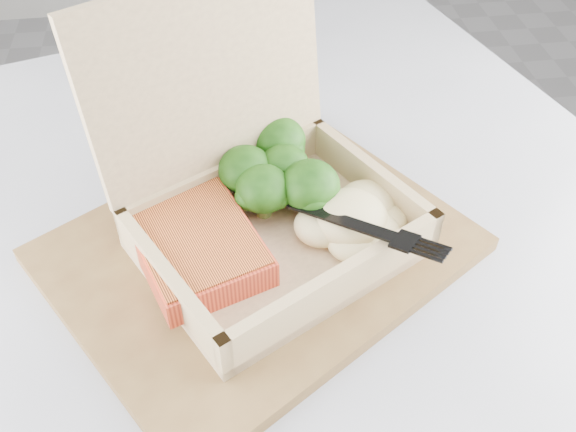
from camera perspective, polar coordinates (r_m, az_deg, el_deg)
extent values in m
cube|color=#9B9DA4|center=(0.59, -4.27, -4.80)|extent=(1.05, 1.05, 0.03)
cube|color=brown|center=(0.57, -2.67, -3.01)|extent=(0.43, 0.41, 0.01)
cube|color=tan|center=(0.56, -0.89, -2.53)|extent=(0.27, 0.25, 0.01)
cube|color=tan|center=(0.51, -10.48, -6.23)|extent=(0.09, 0.15, 0.04)
cube|color=tan|center=(0.59, 7.29, 3.00)|extent=(0.09, 0.15, 0.04)
cube|color=tan|center=(0.50, 4.41, -6.50)|extent=(0.20, 0.11, 0.04)
cube|color=tan|center=(0.59, -5.39, 3.15)|extent=(0.20, 0.11, 0.04)
cube|color=tan|center=(0.55, -7.07, 12.08)|extent=(0.21, 0.13, 0.17)
cube|color=#DB4C2B|center=(0.54, -8.19, -2.57)|extent=(0.13, 0.15, 0.03)
ellipsoid|color=beige|center=(0.55, 5.57, -0.10)|extent=(0.10, 0.09, 0.04)
cube|color=black|center=(0.55, -0.34, 2.11)|extent=(0.09, 0.08, 0.02)
cube|color=black|center=(0.52, 6.68, -1.38)|extent=(0.05, 0.05, 0.01)
cube|color=white|center=(0.70, -7.73, 6.33)|extent=(0.08, 0.14, 0.00)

